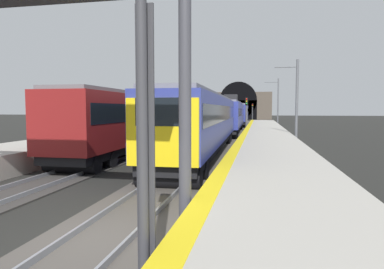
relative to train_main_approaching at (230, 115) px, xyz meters
The scene contains 13 objects.
ground_plane 35.68m from the train_main_approaching, behind, with size 320.00×320.00×0.00m, color black.
platform_right 35.89m from the train_main_approaching, behind, with size 112.00×4.01×1.06m, color #ADA89E.
platform_right_edge_strip 35.71m from the train_main_approaching, behind, with size 112.00×0.50×0.01m, color yellow.
track_main_line 35.68m from the train_main_approaching, behind, with size 160.00×3.07×0.21m.
train_main_approaching is the anchor object (origin of this frame).
train_adjacent_platform 5.08m from the train_main_approaching, 96.30° to the left, with size 58.05×2.92×4.11m.
railway_signal_near 37.92m from the train_main_approaching, behind, with size 0.39×0.38×5.57m.
railway_signal_mid 3.83m from the train_main_approaching, 29.31° to the right, with size 0.39×0.38×4.58m.
railway_signal_far 44.71m from the train_main_approaching, ahead, with size 0.39×0.38×4.43m.
overhead_signal_gantry 35.45m from the train_main_approaching, behind, with size 0.70×9.17×6.43m.
tunnel_portal 58.17m from the train_main_approaching, ahead, with size 2.34×19.31×11.02m.
catenary_mast_near 15.93m from the train_main_approaching, 24.21° to the right, with size 0.22×2.37×8.01m.
catenary_mast_far 15.30m from the train_main_approaching, 154.76° to the right, with size 0.22×1.92×7.05m.
Camera 1 is at (-6.95, -3.53, 3.04)m, focal length 31.61 mm.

